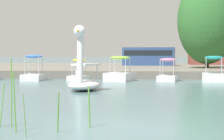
{
  "coord_description": "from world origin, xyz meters",
  "views": [
    {
      "loc": [
        0.87,
        -9.21,
        1.54
      ],
      "look_at": [
        -1.46,
        12.7,
        0.78
      ],
      "focal_mm": 70.06,
      "sensor_mm": 36.0,
      "label": 1
    }
  ],
  "objects_px": {
    "pedal_boat_yellow": "(79,74)",
    "pedal_boat_blue": "(34,73)",
    "pedal_boat_pink": "(168,73)",
    "parked_van": "(149,56)",
    "swan_boat": "(84,78)",
    "tree_willow_overhanging": "(207,21)",
    "pedal_boat_lime": "(120,74)",
    "pedal_boat_teal": "(214,74)"
  },
  "relations": [
    {
      "from": "pedal_boat_yellow",
      "to": "pedal_boat_blue",
      "type": "distance_m",
      "value": 2.79
    },
    {
      "from": "swan_boat",
      "to": "tree_willow_overhanging",
      "type": "bearing_deg",
      "value": 66.94
    },
    {
      "from": "swan_boat",
      "to": "pedal_boat_lime",
      "type": "height_order",
      "value": "swan_boat"
    },
    {
      "from": "pedal_boat_pink",
      "to": "pedal_boat_yellow",
      "type": "distance_m",
      "value": 5.28
    },
    {
      "from": "pedal_boat_pink",
      "to": "pedal_boat_blue",
      "type": "bearing_deg",
      "value": -178.72
    },
    {
      "from": "pedal_boat_yellow",
      "to": "tree_willow_overhanging",
      "type": "relative_size",
      "value": 0.26
    },
    {
      "from": "tree_willow_overhanging",
      "to": "swan_boat",
      "type": "bearing_deg",
      "value": -113.06
    },
    {
      "from": "pedal_boat_pink",
      "to": "parked_van",
      "type": "distance_m",
      "value": 16.72
    },
    {
      "from": "swan_boat",
      "to": "parked_van",
      "type": "bearing_deg",
      "value": 84.62
    },
    {
      "from": "pedal_boat_blue",
      "to": "parked_van",
      "type": "xyz_separation_m",
      "value": [
        6.56,
        16.8,
        1.01
      ]
    },
    {
      "from": "pedal_boat_teal",
      "to": "tree_willow_overhanging",
      "type": "bearing_deg",
      "value": 86.18
    },
    {
      "from": "pedal_boat_teal",
      "to": "tree_willow_overhanging",
      "type": "relative_size",
      "value": 0.34
    },
    {
      "from": "pedal_boat_pink",
      "to": "pedal_boat_lime",
      "type": "height_order",
      "value": "pedal_boat_lime"
    },
    {
      "from": "pedal_boat_lime",
      "to": "pedal_boat_yellow",
      "type": "xyz_separation_m",
      "value": [
        -2.45,
        0.02,
        -0.02
      ]
    },
    {
      "from": "pedal_boat_pink",
      "to": "pedal_boat_blue",
      "type": "relative_size",
      "value": 1.14
    },
    {
      "from": "pedal_boat_teal",
      "to": "pedal_boat_lime",
      "type": "bearing_deg",
      "value": -177.29
    },
    {
      "from": "pedal_boat_teal",
      "to": "pedal_boat_yellow",
      "type": "distance_m",
      "value": 7.91
    },
    {
      "from": "pedal_boat_yellow",
      "to": "pedal_boat_blue",
      "type": "bearing_deg",
      "value": 177.8
    },
    {
      "from": "pedal_boat_teal",
      "to": "swan_boat",
      "type": "bearing_deg",
      "value": -131.27
    },
    {
      "from": "swan_boat",
      "to": "parked_van",
      "type": "height_order",
      "value": "swan_boat"
    },
    {
      "from": "tree_willow_overhanging",
      "to": "pedal_boat_pink",
      "type": "bearing_deg",
      "value": -109.61
    },
    {
      "from": "pedal_boat_blue",
      "to": "parked_van",
      "type": "distance_m",
      "value": 18.06
    },
    {
      "from": "pedal_boat_yellow",
      "to": "swan_boat",
      "type": "bearing_deg",
      "value": -77.81
    },
    {
      "from": "pedal_boat_pink",
      "to": "pedal_boat_lime",
      "type": "xyz_separation_m",
      "value": [
        -2.82,
        -0.3,
        -0.04
      ]
    },
    {
      "from": "pedal_boat_lime",
      "to": "parked_van",
      "type": "height_order",
      "value": "parked_van"
    },
    {
      "from": "pedal_boat_yellow",
      "to": "pedal_boat_blue",
      "type": "xyz_separation_m",
      "value": [
        -2.79,
        0.11,
        0.06
      ]
    },
    {
      "from": "pedal_boat_blue",
      "to": "tree_willow_overhanging",
      "type": "xyz_separation_m",
      "value": [
        11.31,
        9.29,
        3.79
      ]
    },
    {
      "from": "swan_boat",
      "to": "pedal_boat_lime",
      "type": "relative_size",
      "value": 1.07
    },
    {
      "from": "pedal_boat_pink",
      "to": "pedal_boat_blue",
      "type": "xyz_separation_m",
      "value": [
        -8.06,
        -0.18,
        -0.0
      ]
    },
    {
      "from": "pedal_boat_teal",
      "to": "tree_willow_overhanging",
      "type": "height_order",
      "value": "tree_willow_overhanging"
    },
    {
      "from": "pedal_boat_pink",
      "to": "tree_willow_overhanging",
      "type": "bearing_deg",
      "value": 70.39
    },
    {
      "from": "pedal_boat_blue",
      "to": "pedal_boat_pink",
      "type": "bearing_deg",
      "value": 1.28
    },
    {
      "from": "pedal_boat_blue",
      "to": "swan_boat",
      "type": "bearing_deg",
      "value": -58.88
    },
    {
      "from": "pedal_boat_blue",
      "to": "parked_van",
      "type": "relative_size",
      "value": 0.37
    },
    {
      "from": "pedal_boat_lime",
      "to": "swan_boat",
      "type": "bearing_deg",
      "value": -97.58
    },
    {
      "from": "pedal_boat_lime",
      "to": "tree_willow_overhanging",
      "type": "relative_size",
      "value": 0.36
    },
    {
      "from": "pedal_boat_lime",
      "to": "tree_willow_overhanging",
      "type": "height_order",
      "value": "tree_willow_overhanging"
    },
    {
      "from": "swan_boat",
      "to": "tree_willow_overhanging",
      "type": "relative_size",
      "value": 0.39
    },
    {
      "from": "pedal_boat_lime",
      "to": "pedal_boat_blue",
      "type": "xyz_separation_m",
      "value": [
        -5.24,
        0.12,
        0.04
      ]
    },
    {
      "from": "swan_boat",
      "to": "pedal_boat_teal",
      "type": "xyz_separation_m",
      "value": [
        6.38,
        7.27,
        -0.14
      ]
    },
    {
      "from": "pedal_boat_lime",
      "to": "tree_willow_overhanging",
      "type": "distance_m",
      "value": 11.83
    },
    {
      "from": "pedal_boat_pink",
      "to": "tree_willow_overhanging",
      "type": "xyz_separation_m",
      "value": [
        3.25,
        9.12,
        3.78
      ]
    }
  ]
}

